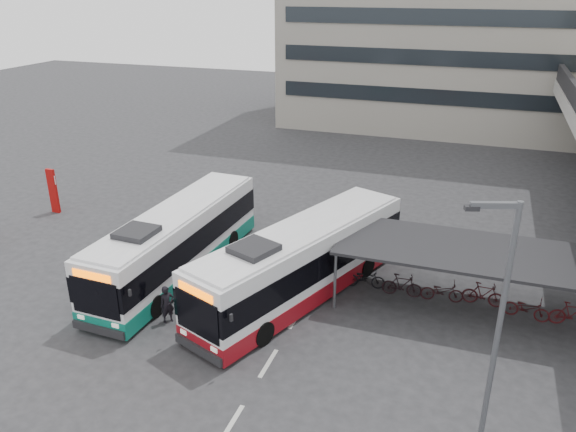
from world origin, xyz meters
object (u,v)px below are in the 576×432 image
(bus_main, at_px, (302,262))
(pedestrian, at_px, (167,304))
(lamp_post, at_px, (496,322))
(bus_teal, at_px, (177,242))

(bus_main, relative_size, pedestrian, 7.53)
(pedestrian, distance_m, lamp_post, 12.26)
(bus_main, distance_m, lamp_post, 10.03)
(bus_main, bearing_deg, bus_teal, -159.89)
(bus_main, relative_size, lamp_post, 1.51)
(bus_teal, distance_m, pedestrian, 4.05)
(bus_main, bearing_deg, lamp_post, -21.16)
(pedestrian, bearing_deg, lamp_post, -66.33)
(bus_main, xyz_separation_m, lamp_post, (7.14, -6.49, 2.73))
(bus_main, xyz_separation_m, bus_teal, (-5.81, 0.10, -0.04))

